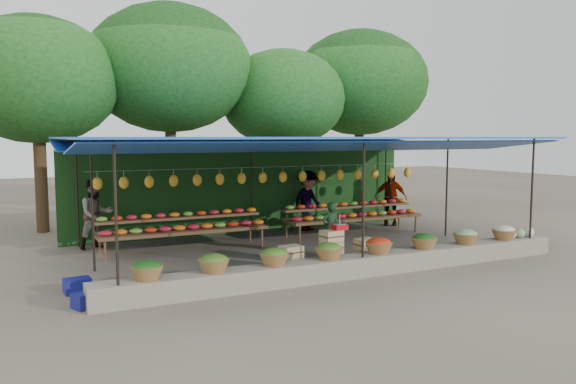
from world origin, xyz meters
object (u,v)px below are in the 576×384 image
crate_counter (330,251)px  blue_crate_front (87,300)px  weighing_scale (340,226)px  blue_crate_back (77,286)px  vendor_seated (331,228)px

crate_counter → blue_crate_front: crate_counter is taller
weighing_scale → crate_counter: bearing=180.0°
crate_counter → weighing_scale: 0.59m
crate_counter → blue_crate_back: bearing=179.0°
weighing_scale → vendor_seated: size_ratio=0.27×
crate_counter → weighing_scale: (0.24, -0.00, 0.54)m
crate_counter → weighing_scale: bearing=-0.0°
weighing_scale → blue_crate_back: (-5.50, 0.09, -0.72)m
weighing_scale → blue_crate_back: 5.55m
weighing_scale → blue_crate_front: size_ratio=0.79×
weighing_scale → blue_crate_front: weighing_scale is taller
blue_crate_front → blue_crate_back: 0.99m
weighing_scale → vendor_seated: 0.99m
crate_counter → blue_crate_front: (-5.22, -0.89, -0.18)m
weighing_scale → blue_crate_front: (-5.45, -0.89, -0.72)m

